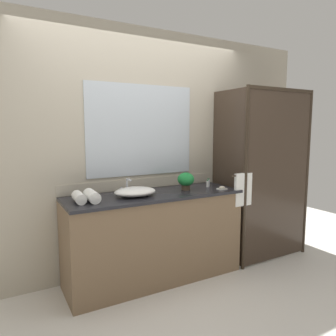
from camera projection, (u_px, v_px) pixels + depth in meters
name	position (u px, v px, depth m)	size (l,w,h in m)	color
ground_plane	(155.00, 278.00, 3.26)	(8.00, 8.00, 0.00)	silver
wall_back_with_mirror	(141.00, 151.00, 3.40)	(4.40, 0.06, 2.60)	#B2A893
vanity_cabinet	(155.00, 236.00, 3.22)	(1.80, 0.58, 0.90)	brown
shower_enclosure	(262.00, 175.00, 3.59)	(1.20, 0.59, 2.00)	#2D2319
sink_basin	(135.00, 192.00, 3.03)	(0.41, 0.32, 0.09)	white
faucet	(127.00, 188.00, 3.21)	(0.17, 0.13, 0.15)	silver
potted_plant	(186.00, 180.00, 3.33)	(0.18, 0.18, 0.19)	#473828
soap_dish	(222.00, 188.00, 3.37)	(0.10, 0.07, 0.04)	silver
amenity_bottle_body_wash	(207.00, 184.00, 3.49)	(0.03, 0.03, 0.08)	white
amenity_bottle_conditioner	(208.00, 182.00, 3.54)	(0.03, 0.03, 0.09)	silver
rolled_towel_near_edge	(79.00, 198.00, 2.76)	(0.09, 0.09, 0.23)	white
rolled_towel_middle	(92.00, 196.00, 2.80)	(0.10, 0.10, 0.25)	white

